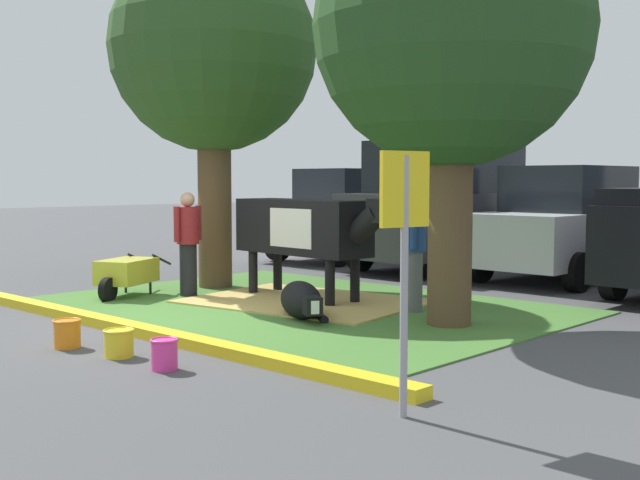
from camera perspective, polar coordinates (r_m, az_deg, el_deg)
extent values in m
plane|color=#4C4C4F|center=(10.45, -9.69, -5.51)|extent=(80.00, 80.00, 0.00)
cube|color=#477A33|center=(11.16, -1.53, -4.76)|extent=(7.04, 5.13, 0.02)
cube|color=yellow|center=(9.46, -13.29, -6.24)|extent=(8.24, 0.24, 0.12)
cube|color=tan|center=(11.46, -1.03, -4.45)|extent=(3.52, 2.84, 0.04)
cylinder|color=brown|center=(13.08, -7.58, 2.51)|extent=(0.55, 0.55, 2.73)
sphere|color=#2D5123|center=(13.25, -7.69, 13.55)|extent=(3.35, 3.35, 3.35)
cylinder|color=brown|center=(9.69, 9.34, 0.93)|extent=(0.53, 0.53, 2.42)
sphere|color=#23471E|center=(9.84, 9.52, 14.89)|extent=(3.33, 3.33, 3.33)
cube|color=black|center=(11.68, -1.31, 0.97)|extent=(2.34, 0.86, 0.80)
cube|color=white|center=(11.57, -0.82, 0.94)|extent=(0.95, 0.78, 0.56)
cylinder|color=black|center=(10.71, 3.39, 1.19)|extent=(0.65, 0.36, 0.58)
cube|color=black|center=(10.49, 4.66, 2.10)|extent=(0.46, 0.29, 0.32)
cube|color=white|center=(10.35, 5.47, 1.84)|extent=(0.13, 0.21, 0.20)
cylinder|color=black|center=(11.29, 2.53, -2.95)|extent=(0.14, 0.14, 0.69)
cylinder|color=black|center=(10.95, 0.72, -3.17)|extent=(0.14, 0.14, 0.69)
cylinder|color=black|center=(12.56, -3.07, -2.21)|extent=(0.14, 0.14, 0.69)
cylinder|color=black|center=(12.25, -4.84, -2.38)|extent=(0.14, 0.14, 0.69)
cylinder|color=black|center=(12.62, -4.91, 0.07)|extent=(0.06, 0.06, 0.70)
ellipsoid|color=black|center=(10.18, -1.38, -4.34)|extent=(1.19, 0.99, 0.48)
cube|color=black|center=(9.61, -0.56, -4.74)|extent=(0.34, 0.32, 0.22)
cube|color=silver|center=(9.49, -0.39, -4.86)|extent=(0.10, 0.12, 0.16)
cylinder|color=black|center=(9.92, 0.10, -5.62)|extent=(0.35, 0.27, 0.10)
cylinder|color=black|center=(12.19, -9.45, -2.17)|extent=(0.26, 0.26, 0.81)
cylinder|color=maroon|center=(12.13, -9.49, 1.04)|extent=(0.34, 0.34, 0.56)
sphere|color=tan|center=(12.11, -9.52, 2.88)|extent=(0.22, 0.22, 0.22)
cylinder|color=maroon|center=(12.28, -8.74, 1.22)|extent=(0.09, 0.09, 0.53)
cylinder|color=maroon|center=(11.98, -10.28, 1.13)|extent=(0.09, 0.09, 0.53)
cylinder|color=slate|center=(10.67, 6.69, -3.02)|extent=(0.26, 0.26, 0.83)
cylinder|color=#23478C|center=(10.60, 6.73, 0.75)|extent=(0.34, 0.34, 0.57)
sphere|color=beige|center=(10.58, 6.75, 2.90)|extent=(0.23, 0.23, 0.23)
cylinder|color=#23478C|center=(10.38, 6.72, 0.83)|extent=(0.09, 0.09, 0.54)
cylinder|color=#23478C|center=(10.82, 6.74, 0.97)|extent=(0.09, 0.09, 0.54)
cube|color=gold|center=(12.33, -13.73, -2.19)|extent=(0.92, 1.07, 0.36)
cylinder|color=black|center=(11.95, -15.02, -3.49)|extent=(0.24, 0.37, 0.36)
cylinder|color=black|center=(12.50, -12.11, -3.37)|extent=(0.04, 0.04, 0.24)
cylinder|color=black|center=(12.74, -13.80, -3.26)|extent=(0.04, 0.04, 0.24)
cylinder|color=black|center=(12.76, -11.32, -1.39)|extent=(0.25, 0.50, 0.23)
cylinder|color=black|center=(12.98, -12.99, -1.32)|extent=(0.25, 0.50, 0.23)
cylinder|color=#99999E|center=(5.92, 6.07, -3.43)|extent=(0.06, 0.06, 1.96)
cube|color=yellow|center=(5.86, 6.13, 3.66)|extent=(0.14, 0.44, 0.56)
cylinder|color=orange|center=(8.86, -17.73, -6.47)|extent=(0.28, 0.28, 0.29)
torus|color=orange|center=(8.84, -17.75, -5.55)|extent=(0.30, 0.30, 0.02)
cylinder|color=yellow|center=(8.27, -14.27, -7.24)|extent=(0.29, 0.29, 0.27)
torus|color=yellow|center=(8.25, -14.28, -6.32)|extent=(0.31, 0.31, 0.02)
cylinder|color=#EA3893|center=(7.63, -11.13, -8.12)|extent=(0.24, 0.24, 0.28)
torus|color=#EA3893|center=(7.60, -11.15, -7.08)|extent=(0.27, 0.27, 0.02)
cube|color=silver|center=(17.82, 2.31, 1.10)|extent=(1.88, 4.43, 0.90)
cube|color=black|center=(17.79, 2.32, 3.84)|extent=(1.63, 2.23, 0.80)
cylinder|color=black|center=(19.51, 3.16, 0.06)|extent=(0.23, 0.64, 0.64)
cylinder|color=black|center=(18.37, 7.39, -0.24)|extent=(0.23, 0.64, 0.64)
cylinder|color=black|center=(17.47, -3.04, -0.44)|extent=(0.23, 0.64, 0.64)
cylinder|color=black|center=(16.19, 1.27, -0.82)|extent=(0.23, 0.64, 0.64)
cube|color=#3D3D42|center=(15.98, 9.03, 1.22)|extent=(1.99, 4.63, 1.20)
cube|color=black|center=(15.96, 9.08, 5.17)|extent=(1.73, 3.23, 1.00)
cylinder|color=black|center=(17.79, 9.31, -0.41)|extent=(0.23, 0.64, 0.64)
cylinder|color=black|center=(16.77, 14.62, -0.78)|extent=(0.23, 0.64, 0.64)
cylinder|color=black|center=(15.45, 2.91, -1.07)|extent=(0.23, 0.64, 0.64)
cylinder|color=black|center=(14.27, 8.63, -1.56)|extent=(0.23, 0.64, 0.64)
cube|color=silver|center=(14.83, 17.41, 0.25)|extent=(1.88, 4.43, 0.90)
cube|color=black|center=(14.80, 17.48, 3.54)|extent=(1.63, 2.23, 0.80)
cylinder|color=black|center=(16.55, 16.85, -0.89)|extent=(0.23, 0.64, 0.64)
cylinder|color=black|center=(14.08, 11.45, -1.68)|extent=(0.23, 0.64, 0.64)
cylinder|color=black|center=(13.20, 18.02, -2.21)|extent=(0.23, 0.64, 0.64)
cylinder|color=black|center=(12.51, 20.39, -2.62)|extent=(0.23, 0.64, 0.64)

